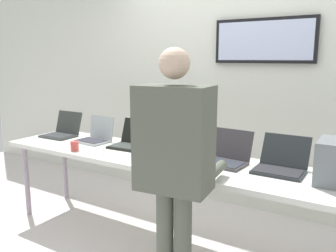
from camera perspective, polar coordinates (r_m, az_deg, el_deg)
ground at (r=3.23m, az=-0.22°, el=-18.77°), size 8.00×8.00×0.04m
back_wall at (r=3.81m, az=9.01°, el=7.03°), size 8.00×0.11×2.64m
workbench at (r=2.93m, az=-0.23°, el=-6.00°), size 3.23×0.70×0.77m
laptop_station_0 at (r=3.85m, az=-16.72°, el=-0.74°), size 0.34×0.32×0.25m
laptop_station_1 at (r=3.52m, az=-11.59°, el=-1.56°), size 0.33×0.29×0.24m
laptop_station_2 at (r=3.26m, az=-5.90°, el=-2.38°), size 0.34×0.34×0.24m
laptop_station_3 at (r=3.01m, az=1.13°, el=-3.41°), size 0.37×0.32×0.25m
laptop_station_4 at (r=2.79m, az=9.07°, el=-4.73°), size 0.39×0.34×0.25m
laptop_station_5 at (r=2.69m, az=17.82°, el=-5.78°), size 0.35×0.36×0.24m
person at (r=2.12m, az=1.08°, el=-5.12°), size 0.48×0.62×1.64m
coffee_mug at (r=3.22m, az=-14.88°, el=-3.15°), size 0.07×0.07×0.08m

